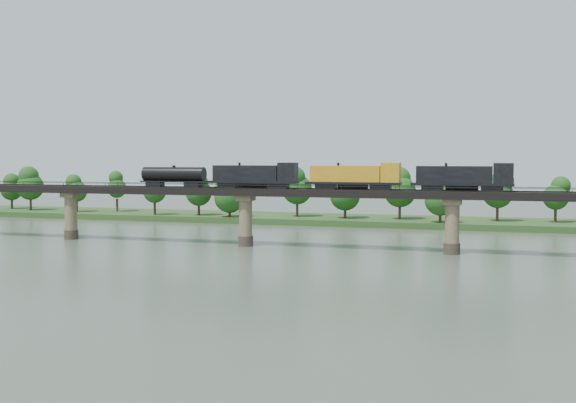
% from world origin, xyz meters
% --- Properties ---
extents(ground, '(400.00, 400.00, 0.00)m').
position_xyz_m(ground, '(0.00, 0.00, 0.00)').
color(ground, '#3A4838').
rests_on(ground, ground).
extents(far_bank, '(300.00, 24.00, 1.60)m').
position_xyz_m(far_bank, '(0.00, 85.00, 0.80)').
color(far_bank, '#26451B').
rests_on(far_bank, ground).
extents(bridge, '(236.00, 30.00, 11.50)m').
position_xyz_m(bridge, '(0.00, 30.00, 5.46)').
color(bridge, '#473A2D').
rests_on(bridge, ground).
extents(bridge_superstructure, '(220.00, 4.90, 0.75)m').
position_xyz_m(bridge_superstructure, '(0.00, 30.00, 11.79)').
color(bridge_superstructure, black).
rests_on(bridge_superstructure, bridge).
extents(far_treeline, '(289.06, 17.54, 13.60)m').
position_xyz_m(far_treeline, '(-8.21, 80.52, 8.83)').
color(far_treeline, '#382619').
rests_on(far_treeline, far_bank).
extents(freight_train, '(73.39, 2.86, 5.05)m').
position_xyz_m(freight_train, '(15.11, 30.00, 13.91)').
color(freight_train, black).
rests_on(freight_train, bridge).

